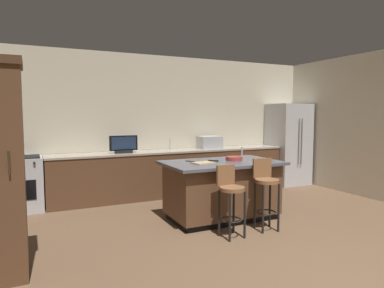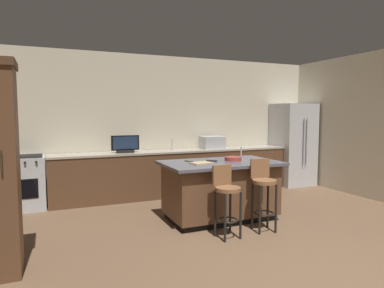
# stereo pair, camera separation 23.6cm
# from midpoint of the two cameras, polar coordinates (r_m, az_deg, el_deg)

# --- Properties ---
(ground_plane) EXTENTS (17.89, 17.89, 0.00)m
(ground_plane) POSITION_cam_midpoint_polar(r_m,az_deg,el_deg) (3.90, 22.97, -20.56)
(ground_plane) COLOR brown
(wall_back) EXTENTS (7.18, 0.12, 2.86)m
(wall_back) POSITION_cam_midpoint_polar(r_m,az_deg,el_deg) (7.36, -2.57, 3.21)
(wall_back) COLOR beige
(wall_back) RESTS_ON ground_plane
(wall_right) EXTENTS (0.12, 4.87, 2.86)m
(wall_right) POSITION_cam_midpoint_polar(r_m,az_deg,el_deg) (7.57, 29.00, 2.64)
(wall_right) COLOR beige
(wall_right) RESTS_ON ground_plane
(counter_back) EXTENTS (4.93, 0.62, 0.92)m
(counter_back) POSITION_cam_midpoint_polar(r_m,az_deg,el_deg) (7.09, -1.66, -4.73)
(counter_back) COLOR brown
(counter_back) RESTS_ON ground_plane
(kitchen_island) EXTENTS (1.82, 1.08, 0.91)m
(kitchen_island) POSITION_cam_midpoint_polar(r_m,az_deg,el_deg) (5.50, 5.95, -7.53)
(kitchen_island) COLOR black
(kitchen_island) RESTS_ON ground_plane
(refrigerator) EXTENTS (0.83, 0.82, 1.90)m
(refrigerator) POSITION_cam_midpoint_polar(r_m,az_deg,el_deg) (8.45, 17.14, -0.06)
(refrigerator) COLOR #B7BABF
(refrigerator) RESTS_ON ground_plane
(range_oven) EXTENTS (0.78, 0.63, 0.94)m
(range_oven) POSITION_cam_midpoint_polar(r_m,az_deg,el_deg) (6.62, -25.53, -5.86)
(range_oven) COLOR #B7BABF
(range_oven) RESTS_ON ground_plane
(microwave) EXTENTS (0.48, 0.36, 0.26)m
(microwave) POSITION_cam_midpoint_polar(r_m,az_deg,el_deg) (7.35, 4.26, 0.26)
(microwave) COLOR #B7BABF
(microwave) RESTS_ON counter_back
(tv_monitor) EXTENTS (0.53, 0.16, 0.33)m
(tv_monitor) POSITION_cam_midpoint_polar(r_m,az_deg,el_deg) (6.65, -10.02, -0.14)
(tv_monitor) COLOR black
(tv_monitor) RESTS_ON counter_back
(sink_faucet_back) EXTENTS (0.02, 0.02, 0.24)m
(sink_faucet_back) POSITION_cam_midpoint_polar(r_m,az_deg,el_deg) (7.09, -2.36, -0.01)
(sink_faucet_back) COLOR #B2B2B7
(sink_faucet_back) RESTS_ON counter_back
(sink_faucet_island) EXTENTS (0.02, 0.02, 0.22)m
(sink_faucet_island) POSITION_cam_midpoint_polar(r_m,az_deg,el_deg) (5.60, 9.34, -1.59)
(sink_faucet_island) COLOR #B2B2B7
(sink_faucet_island) RESTS_ON kitchen_island
(bar_stool_left) EXTENTS (0.34, 0.35, 0.97)m
(bar_stool_left) POSITION_cam_midpoint_polar(r_m,az_deg,el_deg) (4.69, 7.20, -8.34)
(bar_stool_left) COLOR brown
(bar_stool_left) RESTS_ON ground_plane
(bar_stool_right) EXTENTS (0.34, 0.36, 1.02)m
(bar_stool_right) POSITION_cam_midpoint_polar(r_m,az_deg,el_deg) (5.04, 13.05, -7.08)
(bar_stool_right) COLOR brown
(bar_stool_right) RESTS_ON ground_plane
(fruit_bowl) EXTENTS (0.27, 0.27, 0.06)m
(fruit_bowl) POSITION_cam_midpoint_polar(r_m,az_deg,el_deg) (5.57, 8.03, -2.43)
(fruit_bowl) COLOR #993833
(fruit_bowl) RESTS_ON kitchen_island
(cell_phone) EXTENTS (0.11, 0.16, 0.01)m
(cell_phone) POSITION_cam_midpoint_polar(r_m,az_deg,el_deg) (5.43, 0.68, -2.86)
(cell_phone) COLOR black
(cell_phone) RESTS_ON kitchen_island
(tv_remote) EXTENTS (0.15, 0.15, 0.02)m
(tv_remote) POSITION_cam_midpoint_polar(r_m,az_deg,el_deg) (5.44, 4.53, -2.79)
(tv_remote) COLOR black
(tv_remote) RESTS_ON kitchen_island
(cutting_board) EXTENTS (0.34, 0.27, 0.02)m
(cutting_board) POSITION_cam_midpoint_polar(r_m,az_deg,el_deg) (5.20, 2.81, -3.16)
(cutting_board) COLOR tan
(cutting_board) RESTS_ON kitchen_island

